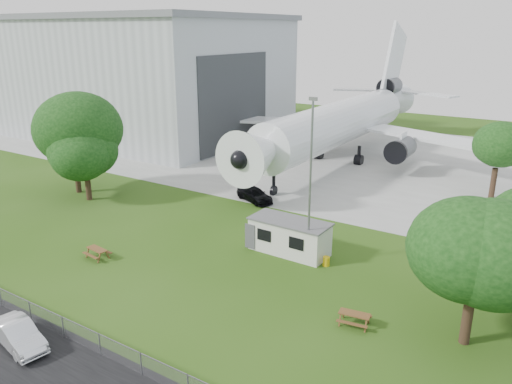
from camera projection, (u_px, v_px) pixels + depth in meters
The scene contains 17 objects.
ground at pixel (167, 268), 36.01m from camera, with size 160.00×160.00×0.00m, color #3E611F.
concrete_apron at pixel (361, 158), 66.44m from camera, with size 120.00×46.00×0.03m, color #B7B7B2.
hangar at pixel (140, 74), 81.38m from camera, with size 43.00×31.00×18.55m.
airliner at pixel (343, 120), 64.12m from camera, with size 46.36×47.73×17.69m.
site_cabin at pixel (290, 236), 38.12m from camera, with size 6.78×2.84×2.62m.
picnic_west at pixel (98, 258), 37.55m from camera, with size 1.80×1.50×0.76m, color brown, non-canonical shape.
picnic_east at pixel (354, 325), 29.04m from camera, with size 1.80×1.50×0.76m, color brown, non-canonical shape.
fence at pixel (53, 331), 28.41m from camera, with size 58.00×0.04×1.30m, color gray.
lamp_mast at pixel (310, 185), 34.92m from camera, with size 0.16×0.16×12.00m, color slate.
tree_west_big at pixel (72, 130), 50.72m from camera, with size 9.09×9.09×11.21m.
tree_west_small at pixel (84, 152), 48.90m from camera, with size 6.58×6.58×8.27m.
tree_east_front at pixel (477, 250), 25.69m from camera, with size 6.59×6.59×8.84m.
tree_far_apron at pixel (499, 146), 49.23m from camera, with size 5.50×5.50×8.17m.
car_centre_sedan at pixel (18, 335), 26.86m from camera, with size 1.50×4.30×1.42m, color silver.
car_ne_hatch at pixel (507, 265), 34.69m from camera, with size 1.78×4.43×1.51m, color maroon.
car_ne_sedan at pixel (512, 254), 36.46m from camera, with size 1.52×4.35×1.43m, color black.
car_apron_van at pixel (254, 195), 49.78m from camera, with size 1.87×4.59×1.33m, color black.
Camera 1 is at (22.97, -23.94, 16.37)m, focal length 35.00 mm.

